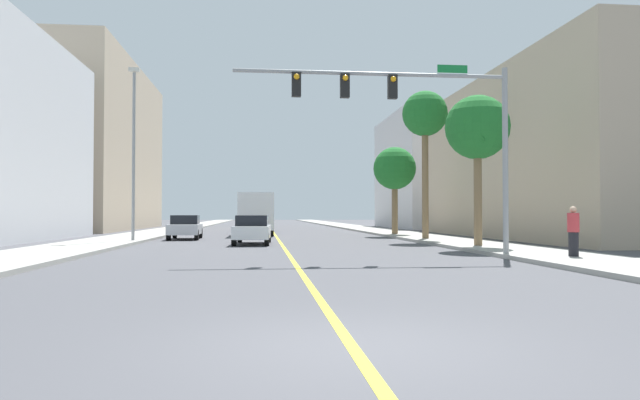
{
  "coord_description": "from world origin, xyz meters",
  "views": [
    {
      "loc": [
        -1.07,
        -6.6,
        1.56
      ],
      "look_at": [
        2.03,
        23.01,
        2.28
      ],
      "focal_mm": 31.9,
      "sensor_mm": 36.0,
      "label": 1
    }
  ],
  "objects": [
    {
      "name": "street_lamp",
      "position": [
        -7.79,
        24.38,
        5.18
      ],
      "size": [
        0.56,
        0.28,
        9.19
      ],
      "color": "gray",
      "rests_on": "sidewalk_left"
    },
    {
      "name": "car_black",
      "position": [
        -1.34,
        44.42,
        0.77
      ],
      "size": [
        1.85,
        4.01,
        1.47
      ],
      "rotation": [
        0.0,
        0.0,
        -0.02
      ],
      "color": "black",
      "rests_on": "ground"
    },
    {
      "name": "palm_mid",
      "position": [
        8.27,
        24.93,
        7.09
      ],
      "size": [
        2.58,
        2.58,
        8.43
      ],
      "color": "brown",
      "rests_on": "sidewalk_right"
    },
    {
      "name": "car_white",
      "position": [
        -1.48,
        22.57,
        0.76
      ],
      "size": [
        1.96,
        4.64,
        1.48
      ],
      "rotation": [
        0.0,
        0.0,
        -0.04
      ],
      "color": "white",
      "rests_on": "ground"
    },
    {
      "name": "sidewalk_left",
      "position": [
        -9.15,
        42.0,
        0.07
      ],
      "size": [
        3.71,
        168.0,
        0.15
      ],
      "primitive_type": "cube",
      "color": "#9E9B93",
      "rests_on": "ground"
    },
    {
      "name": "sidewalk_right",
      "position": [
        9.15,
        42.0,
        0.07
      ],
      "size": [
        3.71,
        168.0,
        0.15
      ],
      "primitive_type": "cube",
      "color": "#9E9B93",
      "rests_on": "ground"
    },
    {
      "name": "building_left_far",
      "position": [
        -20.99,
        51.97,
        8.12
      ],
      "size": [
        15.59,
        26.21,
        16.23
      ],
      "primitive_type": "cube",
      "color": "tan",
      "rests_on": "ground"
    },
    {
      "name": "delivery_truck",
      "position": [
        -1.38,
        34.49,
        1.59
      ],
      "size": [
        2.43,
        7.84,
        2.97
      ],
      "rotation": [
        0.0,
        0.0,
        0.0
      ],
      "color": "#194799",
      "rests_on": "ground"
    },
    {
      "name": "pedestrian",
      "position": [
        9.23,
        11.21,
        0.97
      ],
      "size": [
        0.38,
        0.38,
        1.65
      ],
      "rotation": [
        0.0,
        0.0,
        0.32
      ],
      "color": "black",
      "rests_on": "sidewalk_right"
    },
    {
      "name": "building_right_far",
      "position": [
        19.33,
        54.74,
        6.24
      ],
      "size": [
        12.26,
        17.89,
        12.48
      ],
      "primitive_type": "cube",
      "color": "silver",
      "rests_on": "ground"
    },
    {
      "name": "building_right_near",
      "position": [
        19.74,
        28.3,
        5.25
      ],
      "size": [
        13.09,
        24.65,
        10.51
      ],
      "primitive_type": "cube",
      "color": "tan",
      "rests_on": "ground"
    },
    {
      "name": "traffic_signal_mast",
      "position": [
        4.46,
        12.98,
        5.19
      ],
      "size": [
        9.83,
        0.36,
        6.73
      ],
      "color": "gray",
      "rests_on": "sidewalk_right"
    },
    {
      "name": "palm_far",
      "position": [
        8.22,
        32.1,
        4.65
      ],
      "size": [
        2.96,
        2.96,
        6.05
      ],
      "color": "brown",
      "rests_on": "sidewalk_right"
    },
    {
      "name": "car_silver",
      "position": [
        -5.62,
        28.63,
        0.75
      ],
      "size": [
        1.92,
        4.17,
        1.47
      ],
      "rotation": [
        0.0,
        0.0,
        3.17
      ],
      "color": "#BCBCC1",
      "rests_on": "ground"
    },
    {
      "name": "palm_near",
      "position": [
        8.54,
        17.76,
        5.34
      ],
      "size": [
        2.86,
        2.86,
        6.7
      ],
      "color": "brown",
      "rests_on": "sidewalk_right"
    },
    {
      "name": "lane_marking_center",
      "position": [
        0.0,
        42.0,
        0.0
      ],
      "size": [
        0.16,
        144.0,
        0.01
      ],
      "primitive_type": "cube",
      "color": "yellow",
      "rests_on": "ground"
    },
    {
      "name": "ground",
      "position": [
        0.0,
        42.0,
        0.0
      ],
      "size": [
        192.0,
        192.0,
        0.0
      ],
      "primitive_type": "plane",
      "color": "#47474C"
    }
  ]
}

